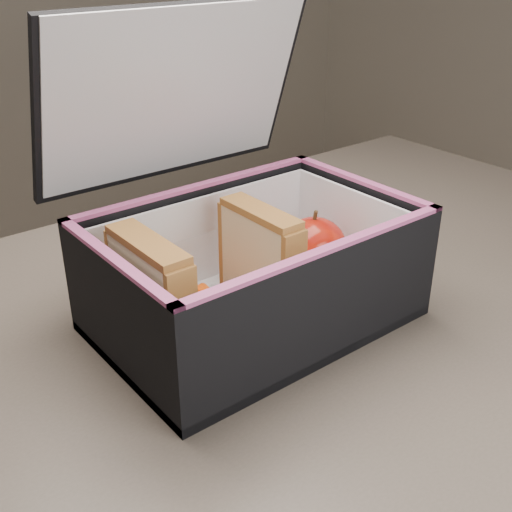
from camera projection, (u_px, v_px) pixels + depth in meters
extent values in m
cube|color=brown|center=(290.00, 356.00, 0.61)|extent=(1.20, 0.80, 0.03)
cube|color=#382D26|center=(374.00, 328.00, 1.33)|extent=(0.05, 0.05, 0.72)
cube|color=black|center=(174.00, 95.00, 0.63)|extent=(0.29, 0.07, 0.18)
cube|color=tan|center=(143.00, 303.00, 0.54)|extent=(0.01, 0.09, 0.10)
cube|color=#C86A79|center=(152.00, 304.00, 0.54)|extent=(0.01, 0.09, 0.09)
cube|color=tan|center=(160.00, 297.00, 0.55)|extent=(0.01, 0.09, 0.10)
cube|color=brown|center=(147.00, 244.00, 0.52)|extent=(0.03, 0.10, 0.01)
cube|color=tan|center=(254.00, 264.00, 0.60)|extent=(0.01, 0.09, 0.10)
cube|color=#C86A79|center=(260.00, 265.00, 0.61)|extent=(0.01, 0.09, 0.09)
cube|color=tan|center=(267.00, 260.00, 0.61)|extent=(0.01, 0.09, 0.10)
cube|color=brown|center=(261.00, 213.00, 0.59)|extent=(0.03, 0.09, 0.01)
cylinder|color=#DD4B10|center=(200.00, 304.00, 0.62)|extent=(0.02, 0.09, 0.01)
cylinder|color=#DD4B10|center=(223.00, 310.00, 0.59)|extent=(0.03, 0.09, 0.01)
cylinder|color=#DD4B10|center=(189.00, 289.00, 0.60)|extent=(0.03, 0.09, 0.01)
cylinder|color=#DD4B10|center=(209.00, 333.00, 0.58)|extent=(0.01, 0.09, 0.01)
cylinder|color=#DD4B10|center=(201.00, 293.00, 0.62)|extent=(0.03, 0.09, 0.01)
cylinder|color=#DD4B10|center=(212.00, 319.00, 0.56)|extent=(0.03, 0.09, 0.01)
cube|color=white|center=(309.00, 276.00, 0.68)|extent=(0.09, 0.09, 0.01)
ellipsoid|color=maroon|center=(314.00, 247.00, 0.66)|extent=(0.07, 0.07, 0.06)
cylinder|color=#442F18|center=(315.00, 216.00, 0.65)|extent=(0.00, 0.01, 0.01)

